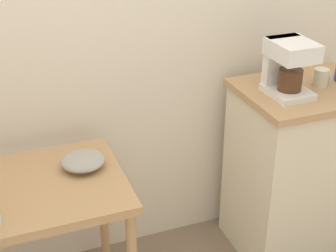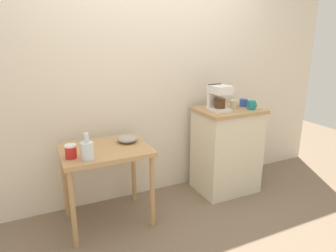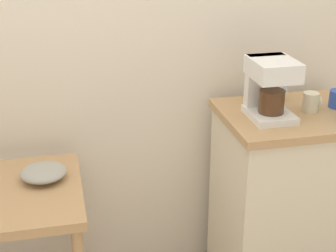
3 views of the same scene
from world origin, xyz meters
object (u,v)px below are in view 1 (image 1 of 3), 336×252
bowl_stoneware (83,161)px  coffee_maker (288,65)px  table_clock (287,67)px  mug_small_cream (321,77)px

bowl_stoneware → coffee_maker: size_ratio=0.73×
bowl_stoneware → table_clock: 1.12m
coffee_maker → table_clock: (0.12, 0.18, -0.09)m
coffee_maker → mug_small_cream: size_ratio=3.02×
bowl_stoneware → coffee_maker: 1.02m
bowl_stoneware → mug_small_cream: bearing=-0.6°
table_clock → mug_small_cream: bearing=-59.6°
mug_small_cream → table_clock: size_ratio=0.73×
table_clock → coffee_maker: bearing=-124.0°
mug_small_cream → table_clock: bearing=120.4°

